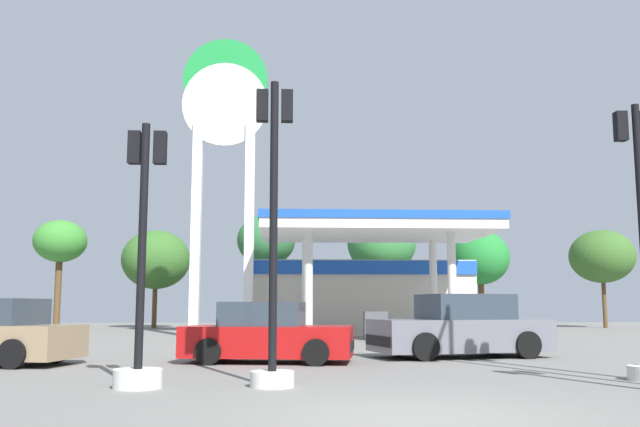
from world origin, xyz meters
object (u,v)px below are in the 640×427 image
at_px(traffic_signal_0, 141,300).
at_px(tree_3, 382,244).
at_px(traffic_signal_2, 273,266).
at_px(tree_4, 480,258).
at_px(tree_0, 60,242).
at_px(car_2, 267,335).
at_px(tree_5, 602,256).
at_px(tree_2, 266,241).
at_px(car_1, 460,329).
at_px(tree_1, 156,260).
at_px(station_pole_sign, 224,145).

xyz_separation_m(traffic_signal_0, tree_3, (7.80, 26.81, 3.34)).
bearing_deg(tree_3, traffic_signal_2, -101.82).
xyz_separation_m(tree_3, tree_4, (5.91, 1.03, -0.73)).
xyz_separation_m(tree_0, tree_3, (18.44, -1.85, -0.15)).
bearing_deg(car_2, tree_3, 75.12).
relative_size(traffic_signal_0, tree_5, 0.76).
relative_size(traffic_signal_2, tree_3, 0.80).
distance_m(car_2, tree_5, 30.83).
bearing_deg(tree_0, tree_3, -5.72).
relative_size(traffic_signal_0, tree_0, 0.71).
xyz_separation_m(tree_0, tree_4, (24.35, -0.81, -0.88)).
xyz_separation_m(car_2, tree_2, (-0.70, 22.53, 4.32)).
xyz_separation_m(car_1, traffic_signal_2, (-4.80, -6.29, 1.28)).
bearing_deg(tree_5, tree_1, 178.08).
bearing_deg(traffic_signal_2, car_2, 92.57).
bearing_deg(tree_5, car_1, -122.74).
xyz_separation_m(traffic_signal_0, tree_4, (13.70, 27.84, 2.62)).
height_order(station_pole_sign, car_2, station_pole_sign).
relative_size(tree_0, tree_4, 1.10).
relative_size(station_pole_sign, tree_4, 2.34).
bearing_deg(tree_0, traffic_signal_0, -69.63).
bearing_deg(car_2, tree_4, 62.91).
distance_m(tree_1, tree_3, 13.40).
bearing_deg(traffic_signal_2, tree_5, 56.20).
bearing_deg(car_1, tree_2, 105.16).
distance_m(traffic_signal_0, traffic_signal_2, 2.28).
height_order(car_1, tree_3, tree_3).
xyz_separation_m(traffic_signal_0, tree_5, (21.34, 28.67, 2.79)).
bearing_deg(tree_4, tree_0, 178.08).
xyz_separation_m(car_1, tree_2, (-5.72, 21.10, 4.23)).
xyz_separation_m(station_pole_sign, tree_0, (-10.30, 10.48, -3.42)).
bearing_deg(station_pole_sign, traffic_signal_0, -88.93).
height_order(traffic_signal_2, tree_5, tree_5).
height_order(station_pole_sign, tree_4, station_pole_sign).
height_order(car_1, tree_2, tree_2).
height_order(car_2, tree_4, tree_4).
relative_size(car_1, traffic_signal_2, 0.93).
distance_m(car_1, car_2, 5.22).
bearing_deg(tree_2, car_1, -74.84).
xyz_separation_m(tree_1, tree_4, (19.00, -1.72, 0.05)).
bearing_deg(traffic_signal_0, traffic_signal_2, 2.00).
distance_m(tree_0, tree_3, 18.53).
xyz_separation_m(car_2, tree_4, (11.72, 22.91, 3.41)).
bearing_deg(tree_1, tree_5, -1.92).
relative_size(car_2, traffic_signal_2, 0.80).
relative_size(tree_1, tree_3, 0.87).
bearing_deg(tree_2, tree_3, -5.74).
bearing_deg(traffic_signal_2, tree_0, 114.20).
xyz_separation_m(station_pole_sign, car_1, (7.34, -11.81, -7.61)).
xyz_separation_m(tree_2, tree_5, (20.06, 1.20, -0.74)).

